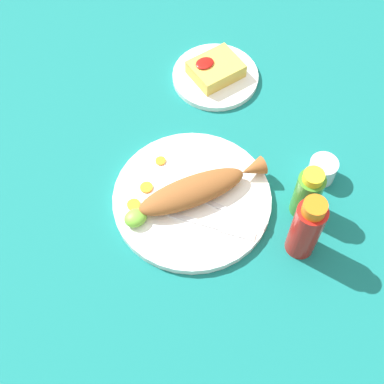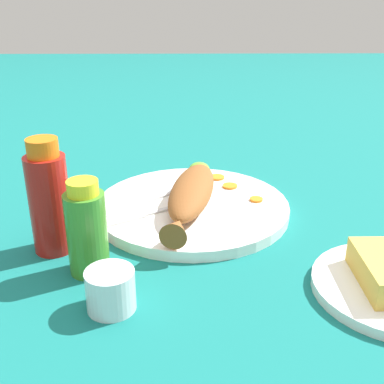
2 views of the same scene
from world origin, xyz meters
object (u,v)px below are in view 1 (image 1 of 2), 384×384
Objects in this scene: hot_sauce_bottle_green at (308,193)px; fork_far at (217,227)px; main_plate at (192,199)px; salt_cup at (322,171)px; fork_near at (230,211)px; hot_sauce_bottle_red at (306,228)px; side_plate_fries at (215,76)px; fried_fish at (198,189)px.

fork_far is at bearing -17.34° from hot_sauce_bottle_green.
salt_cup reaches higher than main_plate.
fork_near is 0.97× the size of hot_sauce_bottle_red.
main_plate is 5.50× the size of salt_cup.
main_plate is at bearing -59.34° from hot_sauce_bottle_red.
hot_sauce_bottle_green is at bearing 82.02° from side_plate_fries.
hot_sauce_bottle_green is at bearing 150.24° from fried_fish.
fork_near is 0.22m from salt_cup.
side_plate_fries is at bearing -120.76° from fried_fish.
fork_far reaches higher than side_plate_fries.
fried_fish is 0.23m from hot_sauce_bottle_red.
fork_near is 0.16m from hot_sauce_bottle_green.
side_plate_fries is at bearing 119.44° from fork_near.
hot_sauce_bottle_red is (-0.08, 0.13, 0.06)m from fork_near.
fork_near reaches higher than side_plate_fries.
hot_sauce_bottle_red is at bearing 75.93° from side_plate_fries.
main_plate is at bearing -38.08° from hot_sauce_bottle_green.
fork_near is 1.10× the size of fork_far.
fork_far is 0.19m from hot_sauce_bottle_green.
fried_fish is at bearing 49.15° from side_plate_fries.
salt_cup reaches higher than fork_far.
hot_sauce_bottle_green reaches higher than salt_cup.
hot_sauce_bottle_green is at bearing 32.45° from fork_near.
main_plate is at bearing 142.01° from fork_far.
salt_cup is at bearing 94.43° from side_plate_fries.
fork_near is at bearing 59.56° from side_plate_fries.
main_plate is 2.47× the size of hot_sauce_bottle_green.
fried_fish is 0.09m from fork_far.
fork_near is 0.05m from fork_far.
hot_sauce_bottle_red is at bearing 120.66° from main_plate.
fork_far reaches higher than main_plate.
hot_sauce_bottle_green is (-0.17, 0.14, 0.02)m from fried_fish.
fried_fish is 4.72× the size of salt_cup.
salt_cup is (-0.08, -0.04, -0.04)m from hot_sauce_bottle_green.
fried_fish is 1.88× the size of fork_far.
fork_far is at bearing -101.05° from fork_near.
side_plate_fries is at bearing -85.57° from salt_cup.
fried_fish is at bearing 132.42° from fork_far.
fork_far is 1.13× the size of hot_sauce_bottle_green.
hot_sauce_bottle_green is (-0.06, -0.06, -0.02)m from hot_sauce_bottle_red.
fork_near is at bearing 122.31° from main_plate.
main_plate is 1.93× the size of hot_sauce_bottle_red.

